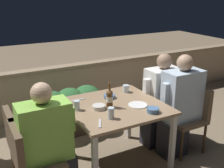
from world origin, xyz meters
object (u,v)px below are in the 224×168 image
at_px(person_green_blouse, 49,144).
at_px(person_blue_shirt, 179,106).
at_px(chair_left_far, 22,140).
at_px(chair_left_near, 29,157).
at_px(person_white_polo, 160,100).
at_px(chair_right_far, 171,104).
at_px(chair_right_near, 190,112).
at_px(beer_bottle, 110,98).

relative_size(person_green_blouse, person_blue_shirt, 0.96).
bearing_deg(chair_left_far, chair_left_near, -91.41).
xyz_separation_m(person_green_blouse, person_white_polo, (1.54, 0.34, 0.01)).
bearing_deg(chair_left_near, chair_right_far, 10.01).
bearing_deg(chair_right_near, chair_left_near, -178.75).
xyz_separation_m(chair_left_near, person_white_polo, (1.73, 0.34, 0.09)).
xyz_separation_m(chair_left_far, person_white_polo, (1.72, 0.00, 0.09)).
bearing_deg(person_white_polo, chair_right_far, 0.00).
relative_size(person_blue_shirt, chair_right_far, 1.50).
xyz_separation_m(person_green_blouse, chair_right_far, (1.73, 0.34, -0.08)).
distance_m(person_blue_shirt, chair_right_far, 0.35).
xyz_separation_m(chair_left_far, beer_bottle, (0.90, -0.17, 0.34)).
relative_size(chair_left_near, person_white_polo, 0.69).
height_order(person_green_blouse, chair_left_far, person_green_blouse).
relative_size(chair_left_far, person_blue_shirt, 0.67).
distance_m(person_green_blouse, person_blue_shirt, 1.59).
relative_size(chair_left_near, chair_right_near, 1.00).
xyz_separation_m(chair_right_near, person_white_polo, (-0.25, 0.30, 0.09)).
height_order(chair_left_far, person_white_polo, person_white_polo).
distance_m(person_green_blouse, chair_right_near, 1.79).
xyz_separation_m(chair_left_near, chair_left_far, (0.01, 0.34, 0.00)).
height_order(chair_left_near, chair_right_near, same).
bearing_deg(chair_left_near, chair_right_near, 1.25).
height_order(person_blue_shirt, beer_bottle, person_blue_shirt).
distance_m(chair_left_far, chair_right_far, 1.91).
bearing_deg(person_blue_shirt, chair_right_far, 65.41).
bearing_deg(person_white_polo, person_green_blouse, -167.54).
relative_size(person_blue_shirt, person_white_polo, 1.03).
relative_size(chair_right_near, person_blue_shirt, 0.67).
height_order(chair_right_near, person_blue_shirt, person_blue_shirt).
height_order(chair_left_far, beer_bottle, beer_bottle).
relative_size(chair_left_far, chair_right_near, 1.00).
relative_size(chair_right_near, chair_right_far, 1.00).
bearing_deg(chair_right_near, chair_right_far, 100.69).
bearing_deg(person_green_blouse, person_blue_shirt, 1.55).
distance_m(chair_right_near, person_white_polo, 0.40).
distance_m(chair_left_near, chair_left_far, 0.34).
bearing_deg(person_green_blouse, beer_bottle, 12.99).
bearing_deg(person_blue_shirt, chair_left_far, 170.55).
bearing_deg(chair_left_near, person_white_polo, 11.10).
bearing_deg(person_blue_shirt, chair_left_near, -178.62).
relative_size(person_blue_shirt, beer_bottle, 4.52).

